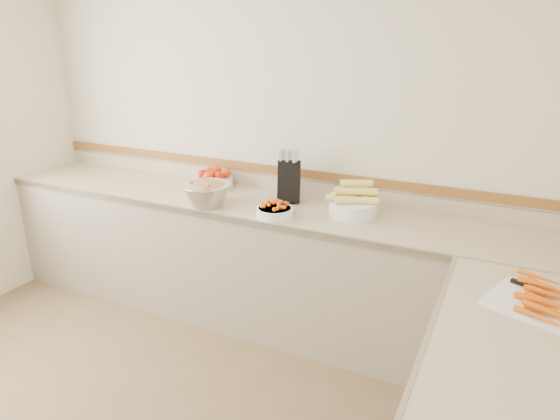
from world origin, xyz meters
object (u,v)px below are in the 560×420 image
at_px(knife_block, 289,180).
at_px(cherry_tomato_bowl, 275,210).
at_px(tomato_bowl, 214,180).
at_px(rhubarb_bowl, 207,192).
at_px(corn_bowl, 353,204).
at_px(cutting_board, 545,302).

xyz_separation_m(knife_block, cherry_tomato_bowl, (0.05, -0.33, -0.11)).
distance_m(tomato_bowl, rhubarb_bowl, 0.41).
xyz_separation_m(knife_block, tomato_bowl, (-0.63, 0.04, -0.09)).
bearing_deg(corn_bowl, rhubarb_bowl, -165.02).
xyz_separation_m(tomato_bowl, corn_bowl, (1.12, -0.12, 0.01)).
height_order(corn_bowl, cutting_board, corn_bowl).
relative_size(cherry_tomato_bowl, rhubarb_bowl, 0.74).
bearing_deg(cutting_board, corn_bowl, 146.23).
xyz_separation_m(tomato_bowl, rhubarb_bowl, (0.18, -0.37, 0.03)).
relative_size(knife_block, corn_bowl, 1.10).
relative_size(cherry_tomato_bowl, corn_bowl, 0.70).
bearing_deg(tomato_bowl, knife_block, -3.52).
distance_m(cherry_tomato_bowl, rhubarb_bowl, 0.50).
relative_size(knife_block, cherry_tomato_bowl, 1.56).
height_order(tomato_bowl, corn_bowl, corn_bowl).
bearing_deg(cherry_tomato_bowl, knife_block, 98.90).
relative_size(knife_block, cutting_board, 0.71).
height_order(knife_block, rhubarb_bowl, knife_block).
xyz_separation_m(knife_block, corn_bowl, (0.48, -0.08, -0.08)).
bearing_deg(rhubarb_bowl, knife_block, 36.22).
height_order(knife_block, cherry_tomato_bowl, knife_block).
xyz_separation_m(knife_block, cutting_board, (1.57, -0.80, -0.13)).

